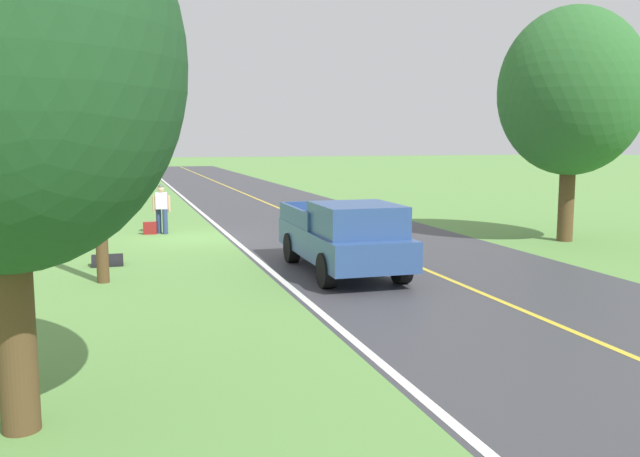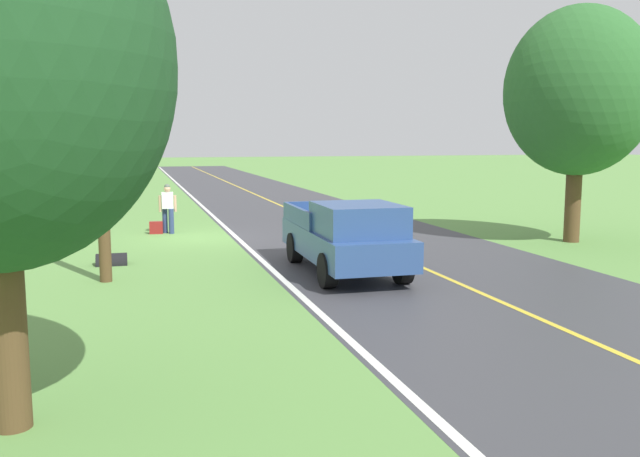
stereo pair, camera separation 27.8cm
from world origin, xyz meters
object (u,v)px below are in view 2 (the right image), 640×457
object	(u,v)px
suitcase_carried	(156,228)
pickup_truck_passing	(347,235)
tree_far_side_near	(579,92)
utility_pole_roadside	(99,122)
hitchhiker_walking	(168,206)

from	to	relation	value
suitcase_carried	pickup_truck_passing	world-z (taller)	pickup_truck_passing
tree_far_side_near	suitcase_carried	bearing A→B (deg)	-23.32
suitcase_carried	utility_pole_roadside	size ratio (longest dim) A/B	0.06
suitcase_carried	tree_far_side_near	size ratio (longest dim) A/B	0.06
hitchhiker_walking	tree_far_side_near	xyz separation A→B (m)	(-12.50, 5.63, 3.82)
hitchhiker_walking	suitcase_carried	size ratio (longest dim) A/B	3.80
tree_far_side_near	utility_pole_roadside	world-z (taller)	tree_far_side_near
suitcase_carried	utility_pole_roadside	world-z (taller)	utility_pole_roadside
pickup_truck_passing	hitchhiker_walking	bearing A→B (deg)	-65.84
suitcase_carried	pickup_truck_passing	bearing A→B (deg)	30.34
suitcase_carried	pickup_truck_passing	distance (m)	9.58
pickup_truck_passing	suitcase_carried	bearing A→B (deg)	-63.39
hitchhiker_walking	suitcase_carried	world-z (taller)	hitchhiker_walking
pickup_truck_passing	tree_far_side_near	size ratio (longest dim) A/B	0.73
pickup_truck_passing	utility_pole_roadside	size ratio (longest dim) A/B	0.73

